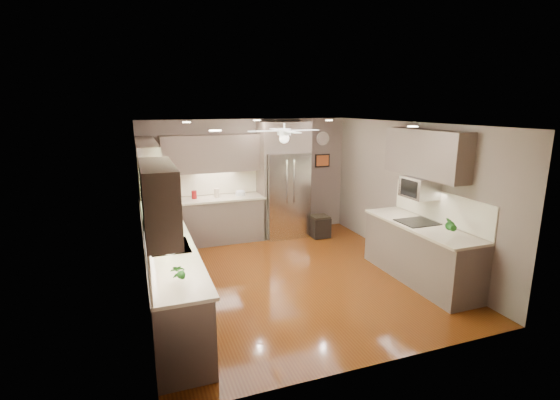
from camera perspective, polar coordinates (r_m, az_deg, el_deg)
floor at (r=6.85m, az=1.45°, el=-10.74°), size 5.00×5.00×0.00m
ceiling at (r=6.27m, az=1.58°, el=10.66°), size 5.00×5.00×0.00m
wall_back at (r=8.77m, az=-4.49°, el=3.11°), size 4.50×0.00×4.50m
wall_front at (r=4.32m, az=13.87°, el=-7.89°), size 4.50×0.00×4.50m
wall_left at (r=6.02m, az=-18.87°, el=-2.22°), size 0.00×5.00×5.00m
wall_right at (r=7.54m, az=17.63°, el=0.89°), size 0.00×5.00×5.00m
canister_a at (r=8.33m, az=-11.98°, el=0.72°), size 0.12×0.12×0.17m
canister_c at (r=8.38m, az=-8.89°, el=0.99°), size 0.14×0.14×0.19m
soap_bottle at (r=6.04m, az=-17.05°, el=-4.04°), size 0.12×0.12×0.21m
potted_plant_left at (r=4.41m, az=-14.15°, el=-9.82°), size 0.16×0.12×0.28m
potted_plant_right at (r=6.32m, az=22.93°, el=-3.29°), size 0.21×0.19×0.32m
bowl at (r=8.44m, az=-5.56°, el=0.73°), size 0.24×0.24×0.05m
left_run at (r=6.40m, az=-15.73°, el=-8.30°), size 0.65×4.70×1.45m
back_run at (r=8.49m, az=-8.58°, el=-2.63°), size 1.85×0.65×1.45m
uppers at (r=6.77m, az=-6.55°, el=5.43°), size 4.50×4.70×0.95m
window at (r=5.46m, az=-18.64°, el=-0.48°), size 0.05×1.12×0.92m
sink at (r=5.65m, az=-15.23°, el=-6.60°), size 0.50×0.70×0.32m
refrigerator at (r=8.67m, az=0.59°, el=2.62°), size 1.06×0.75×2.45m
right_run at (r=6.95m, az=19.08°, el=-6.81°), size 0.70×2.20×1.45m
microwave at (r=6.94m, az=19.03°, el=1.70°), size 0.43×0.55×0.34m
ceiling_fan at (r=6.55m, az=0.59°, el=9.30°), size 1.18×1.18×0.32m
recessed_lights at (r=6.63m, az=-0.04°, el=10.75°), size 2.84×3.14×0.01m
wall_clock at (r=9.27m, az=6.04°, el=8.61°), size 0.30×0.03×0.30m
framed_print at (r=9.32m, az=5.98°, el=5.54°), size 0.36×0.03×0.30m
stool at (r=8.77m, az=5.60°, el=-3.71°), size 0.38×0.38×0.46m
paper_towel at (r=5.32m, az=-15.32°, el=-5.86°), size 0.13×0.13×0.32m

